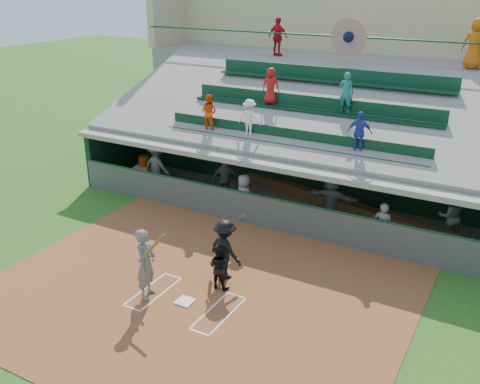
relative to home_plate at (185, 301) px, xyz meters
The scene contains 21 objects.
ground 0.04m from the home_plate, ahead, with size 100.00×100.00×0.00m, color #255718.
dirt_slab 0.50m from the home_plate, 90.00° to the left, with size 11.00×9.00×0.02m, color brown.
home_plate is the anchor object (origin of this frame).
batters_box_chalk 0.01m from the home_plate, ahead, with size 2.65×1.85×0.01m.
dugout_floor 6.75m from the home_plate, 90.00° to the left, with size 16.00×3.50×0.04m, color gray.
concourse_slab 13.69m from the home_plate, 90.00° to the left, with size 20.00×3.00×4.60m, color gray.
grandstand 10.74m from the home_plate, 90.04° to the left, with size 20.40×10.40×7.80m.
batter_at_plate 1.41m from the home_plate, 166.89° to the right, with size 0.94×0.82×1.95m.
catcher 1.29m from the home_plate, 68.53° to the left, with size 0.61×0.47×1.25m, color black.
home_umpire 1.83m from the home_plate, 79.90° to the left, with size 1.12×0.64×1.73m, color black.
dugout_bench 7.87m from the home_plate, 88.94° to the left, with size 14.72×0.44×0.44m, color brown.
white_table 9.02m from the home_plate, 134.70° to the left, with size 0.79×0.59×0.69m, color silver.
water_cooler 9.09m from the home_plate, 134.85° to the left, with size 0.40×0.40×0.40m, color #CC470C.
dugout_player_a 8.08m from the home_plate, 131.81° to the left, with size 1.25×0.72×1.93m, color #61635E.
dugout_player_b 6.83m from the home_plate, 111.47° to the left, with size 0.99×0.41×1.69m, color #595C57.
dugout_player_c 5.39m from the home_plate, 101.91° to the left, with size 0.80×0.52×1.63m, color #5E605B.
dugout_player_d 6.43m from the home_plate, 74.32° to the left, with size 1.75×0.56×1.89m, color #5A5C57.
dugout_player_e 6.43m from the home_plate, 54.97° to the left, with size 0.57×0.38×1.57m, color #5B5E58.
dugout_player_f 8.78m from the home_plate, 52.17° to the left, with size 0.83×0.65×1.71m, color #5E615B.
concourse_staff_a 13.80m from the home_plate, 104.95° to the left, with size 0.96×0.40×1.64m, color red.
concourse_staff_b 14.57m from the home_plate, 69.73° to the left, with size 0.91×0.59×1.87m, color orange.
Camera 1 is at (6.97, -9.61, 7.86)m, focal length 40.00 mm.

